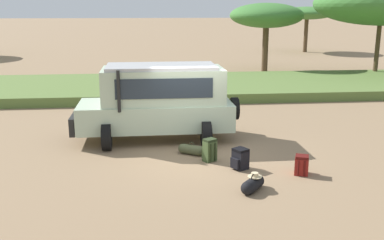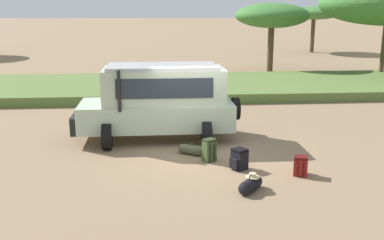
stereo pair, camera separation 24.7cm
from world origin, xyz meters
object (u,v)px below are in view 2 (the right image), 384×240
(safari_vehicle, at_px, (160,100))
(acacia_tree_far_right, at_px, (314,13))
(backpack_near_rear_wheel, at_px, (301,166))
(duffel_bag_low_black_case, at_px, (251,185))
(acacia_tree_centre_back, at_px, (272,16))
(duffel_bag_soft_canvas, at_px, (192,150))
(backpack_cluster_center, at_px, (209,150))
(backpack_beside_front_wheel, at_px, (239,159))

(safari_vehicle, height_order, acacia_tree_far_right, acacia_tree_far_right)
(backpack_near_rear_wheel, height_order, duffel_bag_low_black_case, backpack_near_rear_wheel)
(duffel_bag_low_black_case, bearing_deg, acacia_tree_far_right, 68.46)
(acacia_tree_centre_back, bearing_deg, duffel_bag_soft_canvas, -111.41)
(duffel_bag_soft_canvas, bearing_deg, duffel_bag_low_black_case, -67.62)
(safari_vehicle, distance_m, backpack_cluster_center, 2.83)
(backpack_beside_front_wheel, xyz_separation_m, acacia_tree_far_right, (12.65, 30.56, 3.32))
(backpack_cluster_center, xyz_separation_m, duffel_bag_low_black_case, (0.72, -2.20, -0.15))
(backpack_cluster_center, distance_m, acacia_tree_centre_back, 18.85)
(backpack_beside_front_wheel, distance_m, acacia_tree_centre_back, 19.30)
(backpack_near_rear_wheel, height_order, duffel_bag_soft_canvas, backpack_near_rear_wheel)
(backpack_near_rear_wheel, height_order, acacia_tree_centre_back, acacia_tree_centre_back)
(safari_vehicle, distance_m, duffel_bag_low_black_case, 5.07)
(safari_vehicle, bearing_deg, backpack_beside_front_wheel, -55.53)
(safari_vehicle, height_order, duffel_bag_low_black_case, safari_vehicle)
(backpack_cluster_center, xyz_separation_m, acacia_tree_far_right, (13.38, 29.86, 3.28))
(backpack_near_rear_wheel, xyz_separation_m, duffel_bag_low_black_case, (-1.50, -0.93, -0.08))
(backpack_beside_front_wheel, bearing_deg, acacia_tree_centre_back, 73.31)
(safari_vehicle, bearing_deg, backpack_near_rear_wheel, -45.08)
(duffel_bag_soft_canvas, bearing_deg, safari_vehicle, 118.09)
(safari_vehicle, distance_m, acacia_tree_centre_back, 17.12)
(backpack_cluster_center, height_order, duffel_bag_soft_canvas, backpack_cluster_center)
(backpack_cluster_center, height_order, backpack_near_rear_wheel, backpack_cluster_center)
(backpack_near_rear_wheel, distance_m, acacia_tree_far_right, 33.24)
(acacia_tree_centre_back, relative_size, acacia_tree_far_right, 0.96)
(safari_vehicle, relative_size, acacia_tree_far_right, 1.00)
(acacia_tree_centre_back, bearing_deg, backpack_cluster_center, -109.46)
(safari_vehicle, xyz_separation_m, backpack_near_rear_wheel, (3.56, -3.57, -1.04))
(backpack_cluster_center, height_order, acacia_tree_far_right, acacia_tree_far_right)
(duffel_bag_low_black_case, distance_m, duffel_bag_soft_canvas, 3.05)
(backpack_beside_front_wheel, relative_size, duffel_bag_low_black_case, 0.76)
(safari_vehicle, height_order, backpack_cluster_center, safari_vehicle)
(backpack_near_rear_wheel, bearing_deg, safari_vehicle, 134.92)
(duffel_bag_soft_canvas, distance_m, acacia_tree_far_right, 32.52)
(backpack_beside_front_wheel, relative_size, backpack_cluster_center, 0.87)
(duffel_bag_low_black_case, relative_size, acacia_tree_far_right, 0.14)
(backpack_near_rear_wheel, bearing_deg, acacia_tree_far_right, 70.30)
(backpack_near_rear_wheel, relative_size, acacia_tree_far_right, 0.10)
(backpack_beside_front_wheel, height_order, backpack_cluster_center, backpack_cluster_center)
(acacia_tree_far_right, bearing_deg, backpack_cluster_center, -114.13)
(acacia_tree_centre_back, height_order, acacia_tree_far_right, acacia_tree_centre_back)
(acacia_tree_centre_back, bearing_deg, safari_vehicle, -116.31)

